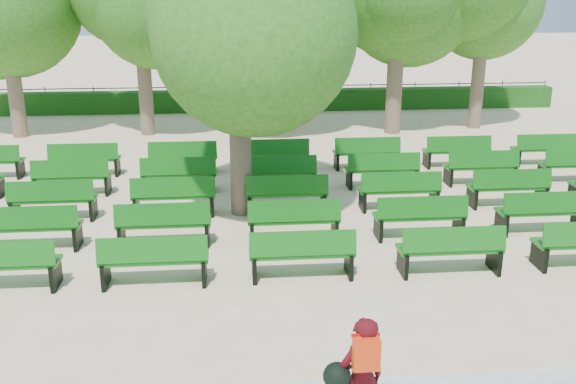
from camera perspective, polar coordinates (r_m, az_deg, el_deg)
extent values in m
plane|color=beige|center=(14.51, -0.21, -2.93)|extent=(120.00, 120.00, 0.00)
cube|color=#195115|center=(27.94, -2.67, 8.13)|extent=(26.00, 0.70, 0.90)
cube|color=#116614|center=(15.19, -0.13, -0.04)|extent=(1.95, 0.61, 0.06)
cube|color=#116614|center=(14.90, -0.06, 0.68)|extent=(1.94, 0.22, 0.45)
cylinder|color=brown|center=(14.87, -4.24, 3.69)|extent=(0.50, 0.50, 3.05)
ellipsoid|color=#33741F|center=(14.45, -4.50, 14.62)|extent=(4.72, 4.72, 4.25)
imported|color=#45090F|center=(7.67, 6.56, -16.28)|extent=(0.67, 0.53, 1.59)
cube|color=red|center=(7.28, 6.97, -14.09)|extent=(0.30, 0.15, 0.37)
sphere|color=black|center=(7.52, 4.37, -16.00)|extent=(0.32, 0.32, 0.32)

